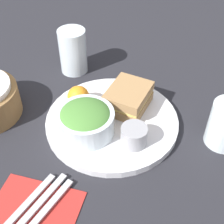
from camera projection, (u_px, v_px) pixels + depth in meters
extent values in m
plane|color=#232328|center=(112.00, 124.00, 0.70)|extent=(4.00, 4.00, 0.00)
cylinder|color=silver|center=(112.00, 121.00, 0.70)|extent=(0.29, 0.29, 0.02)
cube|color=#A37A4C|center=(128.00, 103.00, 0.72)|extent=(0.12, 0.10, 0.02)
cube|color=#E5C666|center=(128.00, 98.00, 0.71)|extent=(0.11, 0.10, 0.01)
cube|color=#A37A4C|center=(128.00, 93.00, 0.70)|extent=(0.12, 0.10, 0.02)
cylinder|color=silver|center=(86.00, 122.00, 0.65)|extent=(0.12, 0.12, 0.05)
ellipsoid|color=#4C8438|center=(85.00, 116.00, 0.64)|extent=(0.11, 0.11, 0.04)
cylinder|color=#99999E|center=(134.00, 136.00, 0.63)|extent=(0.05, 0.05, 0.04)
sphere|color=orange|center=(78.00, 97.00, 0.71)|extent=(0.05, 0.05, 0.05)
cylinder|color=silver|center=(73.00, 51.00, 0.82)|extent=(0.07, 0.07, 0.12)
cube|color=#B22823|center=(33.00, 213.00, 0.54)|extent=(0.13, 0.16, 0.00)
cube|color=#B2B2B7|center=(40.00, 217.00, 0.53)|extent=(0.17, 0.06, 0.01)
cube|color=#B2B2B7|center=(32.00, 211.00, 0.54)|extent=(0.17, 0.06, 0.01)
cube|color=#B2B2B7|center=(25.00, 206.00, 0.55)|extent=(0.15, 0.06, 0.01)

